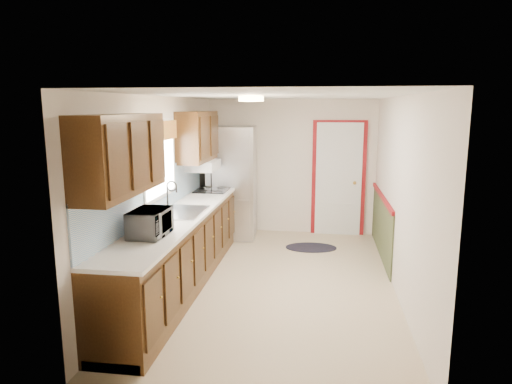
% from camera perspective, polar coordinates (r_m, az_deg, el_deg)
% --- Properties ---
extents(room_shell, '(3.20, 5.20, 2.52)m').
position_cam_1_polar(room_shell, '(5.78, 2.65, -0.03)').
color(room_shell, tan).
rests_on(room_shell, ground).
extents(kitchen_run, '(0.63, 4.00, 2.20)m').
position_cam_1_polar(kitchen_run, '(5.84, -9.85, -4.00)').
color(kitchen_run, '#37200C').
rests_on(kitchen_run, ground).
extents(back_wall_trim, '(1.12, 2.30, 2.08)m').
position_cam_1_polar(back_wall_trim, '(8.00, 11.32, 0.48)').
color(back_wall_trim, maroon).
rests_on(back_wall_trim, ground).
extents(ceiling_fixture, '(0.30, 0.30, 0.06)m').
position_cam_1_polar(ceiling_fixture, '(5.52, -0.61, 11.57)').
color(ceiling_fixture, '#FFD88C').
rests_on(ceiling_fixture, room_shell).
extents(microwave, '(0.28, 0.51, 0.34)m').
position_cam_1_polar(microwave, '(4.86, -13.14, -3.42)').
color(microwave, white).
rests_on(microwave, kitchen_run).
extents(refrigerator, '(0.86, 0.83, 1.94)m').
position_cam_1_polar(refrigerator, '(7.97, -3.00, 1.22)').
color(refrigerator, '#B7B7BC').
rests_on(refrigerator, ground).
extents(rug, '(0.87, 0.60, 0.01)m').
position_cam_1_polar(rug, '(7.55, 6.90, -6.90)').
color(rug, black).
rests_on(rug, ground).
extents(cooktop, '(0.51, 0.61, 0.02)m').
position_cam_1_polar(cooktop, '(7.39, -5.49, 0.29)').
color(cooktop, black).
rests_on(cooktop, kitchen_run).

